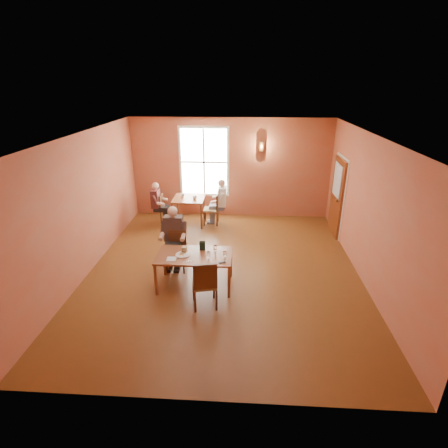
# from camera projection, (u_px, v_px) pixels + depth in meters

# --- Properties ---
(ground) EXTENTS (6.00, 7.00, 0.01)m
(ground) POSITION_uv_depth(u_px,v_px,m) (223.00, 270.00, 7.93)
(ground) COLOR brown
(ground) RESTS_ON ground
(wall_back) EXTENTS (6.00, 0.04, 3.00)m
(wall_back) POSITION_uv_depth(u_px,v_px,m) (231.00, 169.00, 10.58)
(wall_back) COLOR brown
(wall_back) RESTS_ON ground
(wall_front) EXTENTS (6.00, 0.04, 3.00)m
(wall_front) POSITION_uv_depth(u_px,v_px,m) (205.00, 309.00, 4.13)
(wall_front) COLOR brown
(wall_front) RESTS_ON ground
(wall_left) EXTENTS (0.04, 7.00, 3.00)m
(wall_left) POSITION_uv_depth(u_px,v_px,m) (85.00, 205.00, 7.52)
(wall_left) COLOR brown
(wall_left) RESTS_ON ground
(wall_right) EXTENTS (0.04, 7.00, 3.00)m
(wall_right) POSITION_uv_depth(u_px,v_px,m) (369.00, 211.00, 7.19)
(wall_right) COLOR brown
(wall_right) RESTS_ON ground
(ceiling) EXTENTS (6.00, 7.00, 0.04)m
(ceiling) POSITION_uv_depth(u_px,v_px,m) (223.00, 135.00, 6.78)
(ceiling) COLOR white
(ceiling) RESTS_ON wall_back
(window) EXTENTS (1.36, 0.10, 1.96)m
(window) POSITION_uv_depth(u_px,v_px,m) (204.00, 162.00, 10.50)
(window) COLOR white
(window) RESTS_ON wall_back
(door) EXTENTS (0.12, 1.04, 2.10)m
(door) POSITION_uv_depth(u_px,v_px,m) (337.00, 197.00, 9.48)
(door) COLOR maroon
(door) RESTS_ON ground
(wall_sconce) EXTENTS (0.16, 0.16, 0.28)m
(wall_sconce) POSITION_uv_depth(u_px,v_px,m) (261.00, 146.00, 10.17)
(wall_sconce) COLOR brown
(wall_sconce) RESTS_ON wall_back
(main_table) EXTENTS (1.53, 0.86, 0.72)m
(main_table) POSITION_uv_depth(u_px,v_px,m) (195.00, 270.00, 7.21)
(main_table) COLOR brown
(main_table) RESTS_ON ground
(chair_diner_main) EXTENTS (0.40, 0.40, 0.90)m
(chair_diner_main) POSITION_uv_depth(u_px,v_px,m) (177.00, 251.00, 7.80)
(chair_diner_main) COLOR #5E3017
(chair_diner_main) RESTS_ON ground
(diner_main) EXTENTS (0.55, 0.55, 1.37)m
(diner_main) POSITION_uv_depth(u_px,v_px,m) (176.00, 243.00, 7.68)
(diner_main) COLOR black
(diner_main) RESTS_ON ground
(chair_empty) EXTENTS (0.52, 0.52, 0.99)m
(chair_empty) POSITION_uv_depth(u_px,v_px,m) (204.00, 283.00, 6.52)
(chair_empty) COLOR brown
(chair_empty) RESTS_ON ground
(plate_food) EXTENTS (0.35, 0.35, 0.04)m
(plate_food) POSITION_uv_depth(u_px,v_px,m) (183.00, 254.00, 7.05)
(plate_food) COLOR silver
(plate_food) RESTS_ON main_table
(sandwich) EXTENTS (0.11, 0.10, 0.11)m
(sandwich) POSITION_uv_depth(u_px,v_px,m) (184.00, 250.00, 7.15)
(sandwich) COLOR tan
(sandwich) RESTS_ON main_table
(goblet_a) EXTENTS (0.07, 0.07, 0.18)m
(goblet_a) POSITION_uv_depth(u_px,v_px,m) (215.00, 249.00, 7.12)
(goblet_a) COLOR white
(goblet_a) RESTS_ON main_table
(goblet_b) EXTENTS (0.09, 0.09, 0.18)m
(goblet_b) POSITION_uv_depth(u_px,v_px,m) (225.00, 255.00, 6.89)
(goblet_b) COLOR white
(goblet_b) RESTS_ON main_table
(goblet_c) EXTENTS (0.10, 0.10, 0.19)m
(goblet_c) POSITION_uv_depth(u_px,v_px,m) (209.00, 255.00, 6.84)
(goblet_c) COLOR white
(goblet_c) RESTS_ON main_table
(menu_stand) EXTENTS (0.12, 0.06, 0.20)m
(menu_stand) POSITION_uv_depth(u_px,v_px,m) (202.00, 246.00, 7.23)
(menu_stand) COLOR black
(menu_stand) RESTS_ON main_table
(knife) EXTENTS (0.20, 0.07, 0.00)m
(knife) POSITION_uv_depth(u_px,v_px,m) (188.00, 261.00, 6.82)
(knife) COLOR white
(knife) RESTS_ON main_table
(napkin) EXTENTS (0.19, 0.19, 0.01)m
(napkin) POSITION_uv_depth(u_px,v_px,m) (171.00, 259.00, 6.91)
(napkin) COLOR white
(napkin) RESTS_ON main_table
(sunglasses) EXTENTS (0.14, 0.09, 0.02)m
(sunglasses) POSITION_uv_depth(u_px,v_px,m) (222.00, 262.00, 6.77)
(sunglasses) COLOR black
(sunglasses) RESTS_ON main_table
(second_table) EXTENTS (0.90, 0.90, 0.79)m
(second_table) POSITION_uv_depth(u_px,v_px,m) (189.00, 211.00, 10.36)
(second_table) COLOR brown
(second_table) RESTS_ON ground
(chair_diner_white) EXTENTS (0.42, 0.42, 0.95)m
(chair_diner_white) POSITION_uv_depth(u_px,v_px,m) (211.00, 209.00, 10.29)
(chair_diner_white) COLOR #4E321B
(chair_diner_white) RESTS_ON ground
(diner_white) EXTENTS (0.52, 0.52, 1.30)m
(diner_white) POSITION_uv_depth(u_px,v_px,m) (212.00, 203.00, 10.22)
(diner_white) COLOR white
(diner_white) RESTS_ON ground
(chair_diner_maroon) EXTENTS (0.39, 0.39, 0.88)m
(chair_diner_maroon) POSITION_uv_depth(u_px,v_px,m) (168.00, 209.00, 10.38)
(chair_diner_maroon) COLOR #3E1D12
(chair_diner_maroon) RESTS_ON ground
(diner_maroon) EXTENTS (0.49, 0.49, 1.23)m
(diner_maroon) POSITION_uv_depth(u_px,v_px,m) (166.00, 203.00, 10.31)
(diner_maroon) COLOR maroon
(diner_maroon) RESTS_ON ground
(cup_a) EXTENTS (0.16, 0.16, 0.10)m
(cup_a) POSITION_uv_depth(u_px,v_px,m) (195.00, 198.00, 10.08)
(cup_a) COLOR white
(cup_a) RESTS_ON second_table
(cup_b) EXTENTS (0.13, 0.13, 0.09)m
(cup_b) POSITION_uv_depth(u_px,v_px,m) (183.00, 195.00, 10.29)
(cup_b) COLOR white
(cup_b) RESTS_ON second_table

